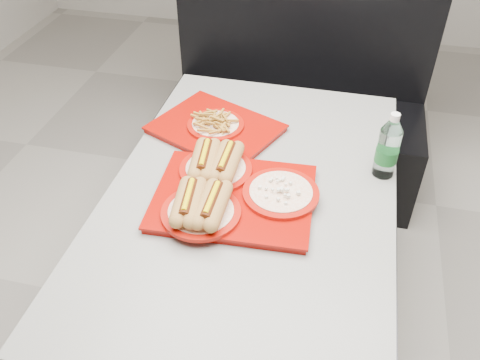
% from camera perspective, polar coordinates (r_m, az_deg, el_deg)
% --- Properties ---
extents(ground, '(6.00, 6.00, 0.00)m').
position_cam_1_polar(ground, '(2.18, 0.94, -16.40)').
color(ground, gray).
rests_on(ground, ground).
extents(diner_table, '(0.92, 1.42, 0.75)m').
position_cam_1_polar(diner_table, '(1.73, 1.14, -5.53)').
color(diner_table, black).
rests_on(diner_table, ground).
extents(booth_bench, '(1.30, 0.57, 1.35)m').
position_cam_1_polar(booth_bench, '(2.69, 6.13, 8.00)').
color(booth_bench, black).
rests_on(booth_bench, ground).
extents(tray_near, '(0.51, 0.44, 0.11)m').
position_cam_1_polar(tray_near, '(1.56, -1.42, -1.17)').
color(tray_near, '#8C0A03').
rests_on(tray_near, diner_table).
extents(tray_far, '(0.52, 0.47, 0.08)m').
position_cam_1_polar(tray_far, '(1.87, -2.76, 6.06)').
color(tray_far, '#8C0A03').
rests_on(tray_far, diner_table).
extents(water_bottle, '(0.07, 0.07, 0.23)m').
position_cam_1_polar(water_bottle, '(1.69, 16.26, 3.37)').
color(water_bottle, silver).
rests_on(water_bottle, diner_table).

